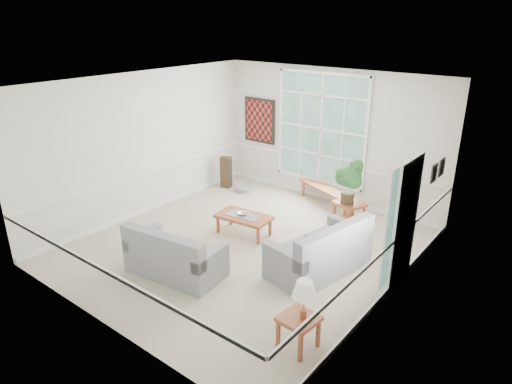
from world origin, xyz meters
TOP-DOWN VIEW (x-y plane):
  - floor at (0.00, 0.00)m, footprint 5.50×6.00m
  - ceiling at (0.00, 0.00)m, footprint 5.50×6.00m
  - wall_back at (0.00, 3.00)m, footprint 5.50×0.02m
  - wall_front at (0.00, -3.00)m, footprint 5.50×0.02m
  - wall_left at (-2.75, 0.00)m, footprint 0.02×6.00m
  - wall_right at (2.75, 0.00)m, footprint 0.02×6.00m
  - window_back at (-0.20, 2.96)m, footprint 2.30×0.08m
  - entry_door at (2.71, 0.60)m, footprint 0.08×0.90m
  - door_sidelight at (2.71, -0.03)m, footprint 0.08×0.26m
  - wall_art at (-1.95, 2.95)m, footprint 0.90×0.06m
  - wall_frame_near at (2.71, 1.75)m, footprint 0.04×0.26m
  - wall_frame_far at (2.71, 2.15)m, footprint 0.04×0.26m
  - loveseat_right at (1.52, 0.08)m, footprint 1.23×1.87m
  - loveseat_front at (-0.30, -1.44)m, footprint 1.68×1.03m
  - coffee_table at (-0.34, 0.37)m, footprint 1.12×0.70m
  - pewter_bowl at (-0.36, 0.38)m, footprint 0.35×0.35m
  - window_bench at (0.22, 2.65)m, footprint 1.70×0.94m
  - end_table at (1.11, 1.97)m, footprint 0.67×0.67m
  - houseplant at (1.08, 1.91)m, footprint 0.64×0.64m
  - side_table at (2.30, -1.73)m, footprint 0.50×0.50m
  - table_lamp at (2.35, -1.70)m, footprint 0.32×0.32m
  - pet_bed at (-1.82, 2.17)m, footprint 0.43×0.43m
  - floor_speaker at (-2.35, 2.12)m, footprint 0.28×0.24m
  - cat at (1.54, 0.70)m, footprint 0.39×0.31m

SIDE VIEW (x-z plane):
  - floor at x=0.00m, z-range -0.01..0.00m
  - pet_bed at x=-1.82m, z-range 0.00..0.12m
  - window_bench at x=0.22m, z-range 0.00..0.40m
  - coffee_table at x=-0.34m, z-range 0.00..0.40m
  - side_table at x=2.30m, z-range 0.00..0.47m
  - end_table at x=1.11m, z-range 0.00..0.52m
  - floor_speaker at x=-2.35m, z-range 0.00..0.78m
  - loveseat_front at x=-0.30m, z-range 0.00..0.86m
  - pewter_bowl at x=-0.36m, z-range 0.40..0.46m
  - loveseat_right at x=1.52m, z-range 0.00..0.94m
  - cat at x=1.54m, z-range 0.48..0.64m
  - table_lamp at x=2.35m, z-range 0.47..1.01m
  - houseplant at x=1.08m, z-range 0.52..1.45m
  - entry_door at x=2.71m, z-range 0.00..2.10m
  - door_sidelight at x=2.71m, z-range 0.20..2.10m
  - wall_back at x=0.00m, z-range 0.00..3.00m
  - wall_front at x=0.00m, z-range 0.00..3.00m
  - wall_left at x=-2.75m, z-range 0.00..3.00m
  - wall_right at x=2.75m, z-range 0.00..3.00m
  - wall_frame_near at x=2.71m, z-range 1.39..1.71m
  - wall_frame_far at x=2.71m, z-range 1.39..1.71m
  - wall_art at x=-1.95m, z-range 1.05..2.15m
  - window_back at x=-0.20m, z-range 0.45..2.85m
  - ceiling at x=0.00m, z-range 2.99..3.01m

